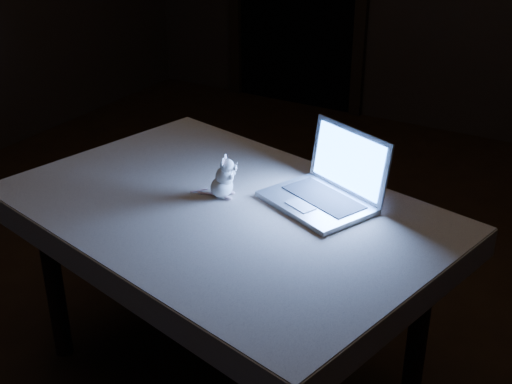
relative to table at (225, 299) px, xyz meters
The scene contains 5 objects.
floor 0.41m from the table, 106.08° to the left, with size 5.00×5.00×0.00m, color black.
table is the anchor object (origin of this frame).
tablecloth 0.30m from the table, 65.43° to the left, with size 1.34×0.90×0.09m, color beige, non-canonical shape.
laptop 0.54m from the table, 32.26° to the left, with size 0.32×0.28×0.22m, color #A6A6AB, non-canonical shape.
plush_mouse 0.42m from the table, 126.34° to the left, with size 0.10×0.10×0.14m, color white, non-canonical shape.
Camera 1 is at (1.10, -1.78, 1.65)m, focal length 48.00 mm.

